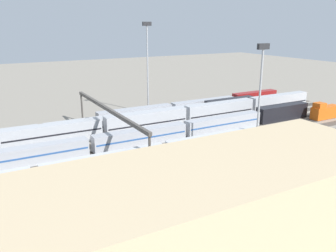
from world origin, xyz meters
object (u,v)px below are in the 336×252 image
object	(u,v)px
signal_gantry	(108,111)
train_on_track_6	(325,112)
train_on_track_3	(146,121)
train_on_track_5	(177,131)
maintenance_shed	(203,215)
train_on_track_2	(126,121)
train_on_track_8	(107,168)
light_mast_0	(147,56)
train_on_track_1	(200,106)
light_mast_1	(261,84)

from	to	relation	value
signal_gantry	train_on_track_6	bearing A→B (deg)	171.18
train_on_track_3	train_on_track_5	distance (m)	10.63
maintenance_shed	train_on_track_5	bearing A→B (deg)	-116.92
train_on_track_2	signal_gantry	distance (m)	14.34
train_on_track_8	light_mast_0	world-z (taller)	light_mast_0
train_on_track_3	train_on_track_5	world-z (taller)	train_on_track_3
train_on_track_5	light_mast_0	world-z (taller)	light_mast_0
train_on_track_3	train_on_track_2	distance (m)	6.34
train_on_track_8	train_on_track_5	world-z (taller)	train_on_track_8
train_on_track_1	signal_gantry	size ratio (longest dim) A/B	1.48
train_on_track_3	maintenance_shed	world-z (taller)	maintenance_shed
train_on_track_5	light_mast_1	size ratio (longest dim) A/B	3.83
train_on_track_1	signal_gantry	bearing A→B (deg)	22.48
train_on_track_3	light_mast_1	xyz separation A→B (m)	(-13.19, 27.51, 12.79)
train_on_track_6	train_on_track_2	bearing A→B (deg)	-19.68
train_on_track_3	light_mast_0	distance (m)	24.72
train_on_track_1	light_mast_0	bearing A→B (deg)	-26.17
train_on_track_8	light_mast_0	xyz separation A→B (m)	(-28.86, -42.32, 15.16)
maintenance_shed	light_mast_1	bearing A→B (deg)	-141.94
train_on_track_3	maintenance_shed	xyz separation A→B (m)	(17.54, 51.57, 3.54)
train_on_track_8	train_on_track_1	bearing A→B (deg)	-141.35
train_on_track_1	light_mast_0	size ratio (longest dim) A/B	2.37
train_on_track_6	light_mast_1	bearing A→B (deg)	17.85
train_on_track_8	light_mast_1	distance (m)	35.55
train_on_track_1	train_on_track_2	bearing A→B (deg)	10.22
train_on_track_8	maintenance_shed	bearing A→B (deg)	95.08
signal_gantry	train_on_track_2	bearing A→B (deg)	-130.45
signal_gantry	light_mast_0	bearing A→B (deg)	-133.74
train_on_track_1	maintenance_shed	xyz separation A→B (m)	(41.40, 61.57, 4.03)
train_on_track_6	maintenance_shed	size ratio (longest dim) A/B	0.20
train_on_track_2	maintenance_shed	bearing A→B (deg)	76.41
train_on_track_2	train_on_track_8	xyz separation A→B (m)	(16.04, 30.00, 0.57)
light_mast_1	signal_gantry	distance (m)	34.91
train_on_track_8	light_mast_1	xyz separation A→B (m)	(-33.09, 2.51, 12.76)
signal_gantry	maintenance_shed	bearing A→B (deg)	83.69
train_on_track_2	light_mast_0	bearing A→B (deg)	-136.16
light_mast_0	train_on_track_1	bearing A→B (deg)	153.83
train_on_track_5	maintenance_shed	bearing A→B (deg)	63.08
train_on_track_6	signal_gantry	bearing A→B (deg)	-8.82
train_on_track_1	train_on_track_8	bearing A→B (deg)	38.65
train_on_track_2	train_on_track_6	distance (m)	59.38
train_on_track_1	signal_gantry	xyz separation A→B (m)	(36.25, 15.00, 5.68)
train_on_track_2	train_on_track_6	xyz separation A→B (m)	(-55.91, 20.00, 0.10)
light_mast_1	signal_gantry	xyz separation A→B (m)	(25.58, -22.51, -7.59)
train_on_track_3	train_on_track_8	bearing A→B (deg)	51.48
train_on_track_6	light_mast_1	distance (m)	42.91
light_mast_0	light_mast_1	xyz separation A→B (m)	(-4.22, 44.83, -2.40)
train_on_track_1	train_on_track_6	bearing A→B (deg)	138.43
train_on_track_6	light_mast_0	world-z (taller)	light_mast_0
train_on_track_6	signal_gantry	xyz separation A→B (m)	(64.44, -10.00, 5.64)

